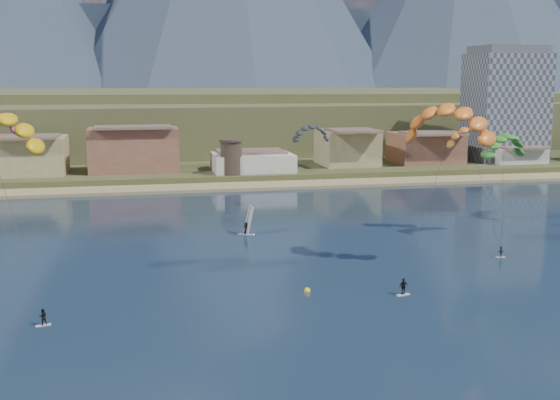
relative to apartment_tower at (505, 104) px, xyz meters
name	(u,v)px	position (x,y,z in m)	size (l,w,h in m)	color
ground	(360,387)	(-85.00, -128.00, -17.82)	(2400.00, 2400.00, 0.00)	black
beach	(215,187)	(-85.00, -22.00, -17.57)	(2200.00, 12.00, 0.90)	tan
land	(157,108)	(-85.00, 432.00, -17.82)	(2200.00, 900.00, 4.00)	#4E4C2A
foothills	(234,118)	(-62.61, 104.47, -8.74)	(940.00, 210.00, 18.00)	brown
town	(40,150)	(-125.00, -6.00, -9.82)	(400.00, 24.00, 12.00)	silver
apartment_tower	(505,104)	(0.00, 0.00, 0.00)	(20.00, 16.00, 32.00)	gray
watchtower	(231,156)	(-80.00, -14.00, -11.45)	(5.82, 5.82, 8.60)	#47382D
kitesurfer_orange	(449,118)	(-62.08, -94.21, 1.96)	(17.67, 18.16, 24.99)	silver
kitesurfer_green	(504,143)	(-46.29, -80.96, -2.77)	(11.52, 15.01, 19.22)	silver
distant_kite_dark	(311,130)	(-69.47, -50.51, -2.71)	(7.87, 5.80, 17.79)	#262626
distant_kite_orange	(473,133)	(-49.27, -76.45, -1.57)	(9.10, 6.83, 19.07)	#262626
windsurfer	(247,226)	(-85.23, -71.01, -16.31)	(2.97, 3.02, 4.76)	silver
buoy	(307,291)	(-83.03, -102.36, -17.69)	(0.78, 0.78, 0.78)	yellow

